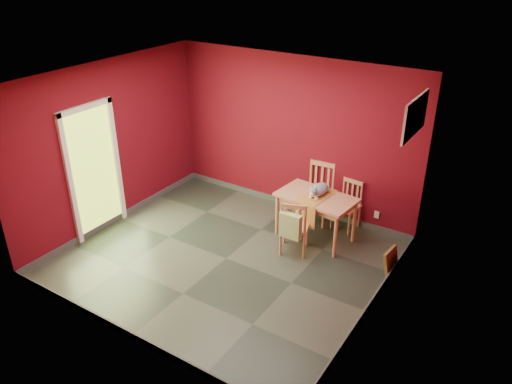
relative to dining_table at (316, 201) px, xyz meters
The scene contains 13 objects.
ground 1.65m from the dining_table, 123.90° to the right, with size 4.50×4.50×0.00m, color #2D342D.
room_shell 1.63m from the dining_table, 123.90° to the right, with size 4.50×4.50×4.50m.
doorway 3.53m from the dining_table, 151.64° to the right, with size 0.06×1.01×2.13m.
window 2.20m from the dining_table, 10.68° to the right, with size 0.05×0.90×0.50m.
outlet_plate 1.11m from the dining_table, 44.03° to the left, with size 0.08×0.01×0.12m, color silver.
dining_table is the anchor object (origin of this frame).
table_runner 0.13m from the dining_table, 90.00° to the right, with size 0.42×0.76×0.37m.
chair_far_left 0.64m from the dining_table, 112.58° to the left, with size 0.51×0.51×1.01m.
chair_far_right 0.70m from the dining_table, 63.67° to the left, with size 0.43×0.43×0.82m.
chair_near 0.59m from the dining_table, 99.18° to the right, with size 0.53×0.53×0.89m.
tote_bag 0.76m from the dining_table, 93.09° to the right, with size 0.33×0.19×0.46m.
cat 0.23m from the dining_table, 84.69° to the left, with size 0.25×0.48×0.24m, color slate, non-canonical shape.
picture_frame 1.45m from the dining_table, 10.67° to the right, with size 0.15×0.37×0.36m.
Camera 1 is at (3.75, -5.03, 4.28)m, focal length 35.00 mm.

